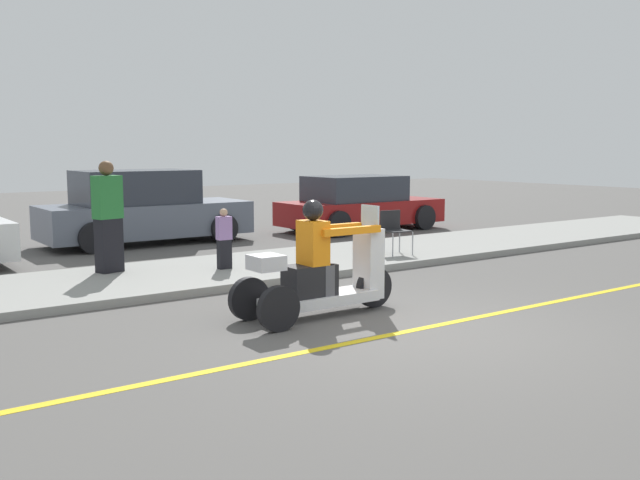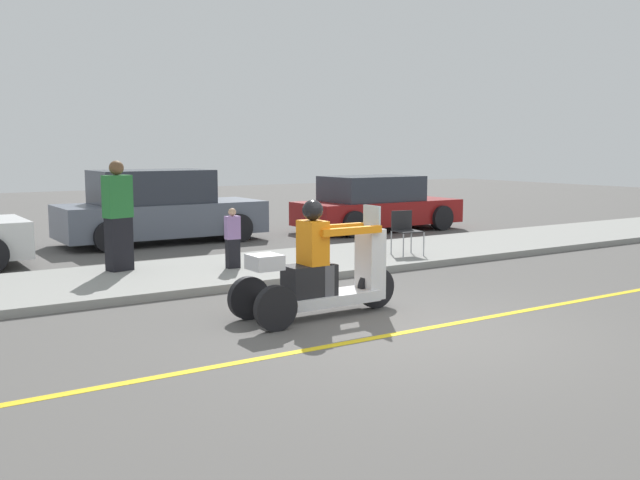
% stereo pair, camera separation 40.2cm
% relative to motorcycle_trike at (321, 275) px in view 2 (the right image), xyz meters
% --- Properties ---
extents(ground_plane, '(60.00, 60.00, 0.00)m').
position_rel_motorcycle_trike_xyz_m(ground_plane, '(0.47, -1.21, -0.53)').
color(ground_plane, '#565451').
extents(lane_stripe, '(24.00, 0.12, 0.01)m').
position_rel_motorcycle_trike_xyz_m(lane_stripe, '(-0.02, -1.21, -0.53)').
color(lane_stripe, gold).
rests_on(lane_stripe, ground).
extents(sidewalk_strip, '(28.00, 2.80, 0.12)m').
position_rel_motorcycle_trike_xyz_m(sidewalk_strip, '(0.47, 3.39, -0.47)').
color(sidewalk_strip, gray).
rests_on(sidewalk_strip, ground).
extents(motorcycle_trike, '(2.26, 0.78, 1.48)m').
position_rel_motorcycle_trike_xyz_m(motorcycle_trike, '(0.00, 0.00, 0.00)').
color(motorcycle_trike, black).
rests_on(motorcycle_trike, ground).
extents(spectator_with_child, '(0.48, 0.36, 1.80)m').
position_rel_motorcycle_trike_xyz_m(spectator_with_child, '(-1.30, 4.06, 0.46)').
color(spectator_with_child, black).
rests_on(spectator_with_child, sidewalk_strip).
extents(spectator_by_tree, '(0.24, 0.15, 1.01)m').
position_rel_motorcycle_trike_xyz_m(spectator_by_tree, '(0.36, 3.26, 0.08)').
color(spectator_by_tree, black).
rests_on(spectator_by_tree, sidewalk_strip).
extents(folding_chair_set_back, '(0.52, 0.52, 0.82)m').
position_rel_motorcycle_trike_xyz_m(folding_chair_set_back, '(3.76, 2.89, 0.10)').
color(folding_chair_set_back, '#A5A8AD').
rests_on(folding_chair_set_back, sidewalk_strip).
extents(parked_car_lot_left, '(4.52, 1.94, 1.63)m').
position_rel_motorcycle_trike_xyz_m(parked_car_lot_left, '(0.79, 7.87, 0.23)').
color(parked_car_lot_left, slate).
rests_on(parked_car_lot_left, ground).
extents(parked_car_lot_center, '(4.31, 1.96, 1.41)m').
position_rel_motorcycle_trike_xyz_m(parked_car_lot_center, '(6.31, 7.11, 0.14)').
color(parked_car_lot_center, maroon).
rests_on(parked_car_lot_center, ground).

